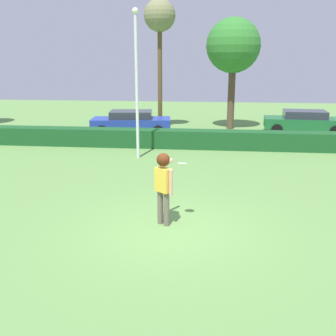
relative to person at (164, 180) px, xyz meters
The scene contains 9 objects.
ground_plane 1.17m from the person, 50.40° to the right, with size 60.00×60.00×0.00m, color #649149.
person is the anchor object (origin of this frame).
frisbee 0.62m from the person, 33.12° to the left, with size 0.25×0.25×0.09m.
lamppost 7.25m from the person, 105.69° to the left, with size 0.24×0.24×5.77m.
hedge_row 8.83m from the person, 88.50° to the left, with size 28.58×0.90×0.81m, color #1A4F23.
parked_car_blue 12.44m from the person, 105.08° to the left, with size 4.37×2.20×1.25m.
parked_car_green 14.51m from the person, 65.27° to the left, with size 4.31×2.05×1.25m.
maple_tree 14.90m from the person, 81.47° to the left, with size 3.02×3.02×6.17m.
bare_elm_tree 14.70m from the person, 97.83° to the left, with size 1.73×1.73×7.08m.
Camera 1 is at (0.87, -8.58, 3.85)m, focal length 42.29 mm.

